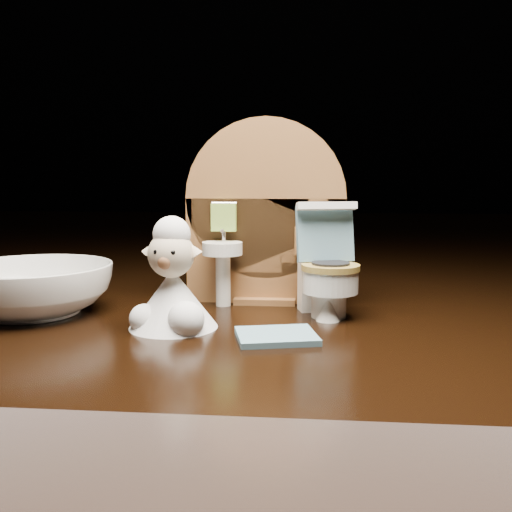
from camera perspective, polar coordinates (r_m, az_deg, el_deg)
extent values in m
cube|color=black|center=(0.43, 0.28, -12.97)|extent=(2.50, 2.50, 0.10)
cube|color=brown|center=(0.47, 0.97, 0.55)|extent=(0.13, 0.02, 0.09)
cylinder|color=brown|center=(0.47, 0.99, 5.79)|extent=(0.13, 0.02, 0.13)
cube|color=brown|center=(0.48, 0.96, -4.27)|extent=(0.05, 0.04, 0.01)
cylinder|color=white|center=(0.46, -3.31, -2.29)|extent=(0.01, 0.01, 0.04)
cylinder|color=white|center=(0.45, -3.39, 0.76)|extent=(0.03, 0.03, 0.01)
cylinder|color=silver|center=(0.46, -3.23, 2.13)|extent=(0.00, 0.00, 0.01)
cube|color=#90BB45|center=(0.46, -3.25, 3.87)|extent=(0.02, 0.01, 0.02)
cube|color=brown|center=(0.46, 5.38, 1.45)|extent=(0.02, 0.01, 0.02)
cylinder|color=#F0E5C0|center=(0.45, 5.37, 0.61)|extent=(0.02, 0.02, 0.02)
cylinder|color=white|center=(0.43, 7.29, -4.81)|extent=(0.03, 0.03, 0.02)
cylinder|color=white|center=(0.42, 7.45, -2.49)|extent=(0.04, 0.04, 0.02)
cylinder|color=olive|center=(0.42, 7.47, -1.12)|extent=(0.04, 0.04, 0.00)
cube|color=white|center=(0.45, 6.55, -2.17)|extent=(0.04, 0.02, 0.05)
cube|color=#5D8799|center=(0.43, 6.89, 2.25)|extent=(0.05, 0.02, 0.04)
cube|color=white|center=(0.43, 7.09, 4.98)|extent=(0.05, 0.02, 0.01)
cylinder|color=#81A924|center=(0.44, 7.82, 1.95)|extent=(0.01, 0.01, 0.01)
cube|color=#5D8799|center=(0.37, 2.06, -8.00)|extent=(0.06, 0.05, 0.00)
cone|color=white|center=(0.42, 7.22, -5.14)|extent=(0.02, 0.02, 0.02)
cylinder|color=#59595B|center=(0.41, 7.26, -2.78)|extent=(0.00, 0.00, 0.02)
sphere|color=#59595B|center=(0.41, 7.29, -1.16)|extent=(0.01, 0.01, 0.01)
cone|color=white|center=(0.40, -8.30, -4.20)|extent=(0.06, 0.06, 0.04)
sphere|color=white|center=(0.38, -7.01, -6.32)|extent=(0.02, 0.02, 0.02)
sphere|color=white|center=(0.39, -11.11, -6.19)|extent=(0.02, 0.02, 0.02)
sphere|color=beige|center=(0.39, -8.49, 0.15)|extent=(0.03, 0.03, 0.03)
sphere|color=#9E6640|center=(0.38, -9.03, -0.53)|extent=(0.01, 0.01, 0.01)
sphere|color=white|center=(0.39, -8.43, 2.13)|extent=(0.03, 0.03, 0.03)
cone|color=beige|center=(0.40, -10.36, 0.83)|extent=(0.01, 0.01, 0.01)
cone|color=beige|center=(0.39, -6.39, 0.74)|extent=(0.01, 0.01, 0.01)
sphere|color=black|center=(0.38, -9.93, 0.38)|extent=(0.00, 0.00, 0.00)
sphere|color=black|center=(0.38, -8.32, 0.34)|extent=(0.00, 0.00, 0.00)
imported|color=white|center=(0.46, -21.51, -3.12)|extent=(0.15, 0.15, 0.04)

